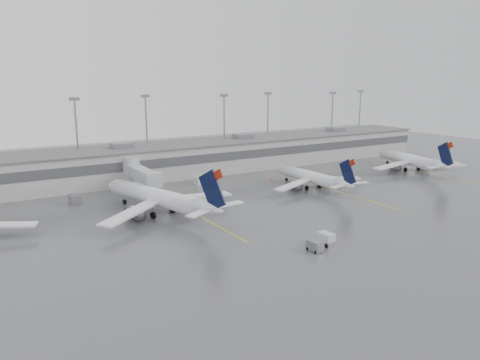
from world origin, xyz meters
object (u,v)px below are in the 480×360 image
jet_far_right (411,160)px  jet_mid_right (312,177)px  baggage_tug (326,240)px  jet_mid_left (160,198)px

jet_far_right → jet_mid_right: bearing=-163.5°
jet_far_right → baggage_tug: bearing=-138.3°
baggage_tug → jet_mid_left: bearing=116.7°
jet_mid_right → baggage_tug: size_ratio=8.99×
jet_mid_right → baggage_tug: bearing=-127.2°
jet_far_right → baggage_tug: size_ratio=9.87×
baggage_tug → jet_mid_right: bearing=51.0°
jet_mid_right → jet_far_right: 36.84m
jet_mid_left → baggage_tug: 32.18m
jet_mid_left → baggage_tug: size_ratio=10.61×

